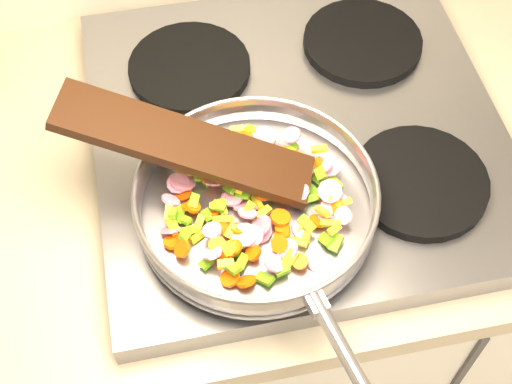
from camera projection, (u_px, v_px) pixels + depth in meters
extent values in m
cube|color=#939399|center=(297.00, 133.00, 1.07)|extent=(0.60, 0.60, 0.04)
cylinder|color=black|center=(221.00, 216.00, 0.95)|extent=(0.19, 0.19, 0.02)
cylinder|color=black|center=(420.00, 182.00, 0.99)|extent=(0.19, 0.19, 0.02)
cylinder|color=black|center=(190.00, 67.00, 1.11)|extent=(0.19, 0.19, 0.02)
cylinder|color=black|center=(363.00, 42.00, 1.14)|extent=(0.19, 0.19, 0.02)
cylinder|color=#9E9EA5|center=(256.00, 209.00, 0.95)|extent=(0.32, 0.32, 0.01)
torus|color=#9E9EA5|center=(256.00, 199.00, 0.93)|extent=(0.35, 0.35, 0.04)
torus|color=#9E9EA5|center=(256.00, 190.00, 0.91)|extent=(0.32, 0.32, 0.01)
cylinder|color=#9E9EA5|center=(352.00, 366.00, 0.79)|extent=(0.06, 0.19, 0.02)
cube|color=#9E9EA5|center=(316.00, 303.00, 0.83)|extent=(0.03, 0.03, 0.02)
cube|color=#5FA617|center=(300.00, 191.00, 0.94)|extent=(0.02, 0.01, 0.01)
cylinder|color=#F05507|center=(280.00, 244.00, 0.89)|extent=(0.03, 0.03, 0.02)
cube|color=#5FA617|center=(238.00, 163.00, 0.98)|extent=(0.03, 0.02, 0.01)
cube|color=#5FA617|center=(243.00, 169.00, 0.96)|extent=(0.02, 0.02, 0.02)
cylinder|color=#F05507|center=(335.00, 206.00, 0.93)|extent=(0.02, 0.03, 0.02)
cube|color=yellow|center=(231.00, 248.00, 0.89)|extent=(0.01, 0.02, 0.01)
cube|color=yellow|center=(298.00, 242.00, 0.91)|extent=(0.03, 0.02, 0.01)
cylinder|color=#F05507|center=(244.00, 139.00, 0.98)|extent=(0.03, 0.03, 0.02)
cube|color=yellow|center=(323.00, 211.00, 0.92)|extent=(0.02, 0.02, 0.01)
cylinder|color=#F05507|center=(282.00, 234.00, 0.91)|extent=(0.03, 0.03, 0.02)
cube|color=#5FA617|center=(184.00, 219.00, 0.92)|extent=(0.02, 0.02, 0.01)
cube|color=yellow|center=(184.00, 168.00, 0.97)|extent=(0.03, 0.03, 0.02)
cylinder|color=#F05507|center=(242.00, 132.00, 0.99)|extent=(0.04, 0.04, 0.03)
cylinder|color=#F05507|center=(300.00, 262.00, 0.88)|extent=(0.03, 0.03, 0.01)
cylinder|color=#C21254|center=(259.00, 192.00, 0.95)|extent=(0.03, 0.03, 0.03)
cylinder|color=#C21254|center=(245.00, 207.00, 0.94)|extent=(0.04, 0.03, 0.03)
cube|color=yellow|center=(240.00, 188.00, 0.94)|extent=(0.02, 0.02, 0.02)
cube|color=yellow|center=(218.00, 204.00, 0.93)|extent=(0.02, 0.02, 0.02)
cylinder|color=#F05507|center=(217.00, 245.00, 0.89)|extent=(0.03, 0.03, 0.01)
cylinder|color=#C21254|center=(331.00, 213.00, 0.93)|extent=(0.03, 0.04, 0.02)
cylinder|color=#F05507|center=(235.00, 247.00, 0.89)|extent=(0.03, 0.03, 0.02)
cylinder|color=#F05507|center=(281.00, 196.00, 0.95)|extent=(0.03, 0.03, 0.02)
cube|color=#5FA617|center=(227.00, 169.00, 0.97)|extent=(0.02, 0.02, 0.01)
cube|color=yellow|center=(222.00, 207.00, 0.93)|extent=(0.01, 0.02, 0.02)
cylinder|color=#F05507|center=(227.00, 248.00, 0.90)|extent=(0.03, 0.02, 0.02)
cylinder|color=#F05507|center=(230.00, 278.00, 0.88)|extent=(0.03, 0.04, 0.02)
cube|color=yellow|center=(257.00, 202.00, 0.94)|extent=(0.01, 0.02, 0.01)
cylinder|color=#F05507|center=(318.00, 221.00, 0.92)|extent=(0.03, 0.03, 0.02)
cube|color=#5FA617|center=(194.00, 201.00, 0.93)|extent=(0.02, 0.02, 0.01)
cylinder|color=#F05507|center=(259.00, 154.00, 0.97)|extent=(0.03, 0.03, 0.01)
cube|color=#5FA617|center=(269.00, 196.00, 0.94)|extent=(0.03, 0.02, 0.02)
cube|color=#5FA617|center=(232.00, 267.00, 0.87)|extent=(0.02, 0.03, 0.01)
cube|color=#5FA617|center=(206.00, 263.00, 0.89)|extent=(0.02, 0.02, 0.01)
cube|color=yellow|center=(307.00, 234.00, 0.91)|extent=(0.02, 0.02, 0.01)
cube|color=#5FA617|center=(282.00, 270.00, 0.88)|extent=(0.02, 0.02, 0.01)
cylinder|color=#C21254|center=(247.00, 213.00, 0.91)|extent=(0.03, 0.03, 0.01)
cube|color=yellow|center=(237.00, 183.00, 0.94)|extent=(0.03, 0.01, 0.02)
cube|color=yellow|center=(325.00, 197.00, 0.94)|extent=(0.02, 0.03, 0.02)
cylinder|color=#F05507|center=(227.00, 228.00, 0.91)|extent=(0.03, 0.03, 0.02)
cylinder|color=#F05507|center=(246.00, 281.00, 0.87)|extent=(0.03, 0.03, 0.02)
cylinder|color=#F05507|center=(282.00, 228.00, 0.91)|extent=(0.02, 0.02, 0.01)
cylinder|color=#F05507|center=(189.00, 206.00, 0.93)|extent=(0.03, 0.03, 0.02)
cube|color=yellow|center=(231.00, 248.00, 0.88)|extent=(0.02, 0.03, 0.02)
cube|color=yellow|center=(220.00, 178.00, 0.97)|extent=(0.02, 0.02, 0.02)
cylinder|color=#C21254|center=(329.00, 207.00, 0.93)|extent=(0.03, 0.03, 0.01)
cylinder|color=#C21254|center=(330.00, 191.00, 0.93)|extent=(0.03, 0.03, 0.02)
cube|color=#5FA617|center=(230.00, 187.00, 0.94)|extent=(0.02, 0.02, 0.02)
cube|color=yellow|center=(225.00, 257.00, 0.90)|extent=(0.02, 0.02, 0.01)
cube|color=#5FA617|center=(219.00, 206.00, 0.93)|extent=(0.02, 0.02, 0.01)
cube|color=#5FA617|center=(253.00, 186.00, 0.96)|extent=(0.01, 0.02, 0.01)
cube|color=yellow|center=(263.00, 162.00, 0.96)|extent=(0.03, 0.02, 0.01)
cylinder|color=#C21254|center=(288.00, 249.00, 0.89)|extent=(0.03, 0.03, 0.03)
cube|color=#5FA617|center=(200.00, 151.00, 0.97)|extent=(0.02, 0.02, 0.01)
cylinder|color=#F05507|center=(231.00, 181.00, 0.94)|extent=(0.03, 0.02, 0.02)
cube|color=#5FA617|center=(176.00, 208.00, 0.93)|extent=(0.02, 0.02, 0.01)
cylinder|color=#F05507|center=(234.00, 151.00, 0.98)|extent=(0.03, 0.03, 0.02)
cube|color=yellow|center=(189.00, 168.00, 0.95)|extent=(0.02, 0.03, 0.01)
cylinder|color=#F05507|center=(208.00, 180.00, 0.95)|extent=(0.02, 0.03, 0.02)
cylinder|color=#C21254|center=(244.00, 235.00, 0.90)|extent=(0.05, 0.05, 0.01)
cube|color=#5FA617|center=(336.00, 243.00, 0.90)|extent=(0.03, 0.03, 0.01)
cylinder|color=#C21254|center=(198.00, 158.00, 0.97)|extent=(0.03, 0.03, 0.02)
cube|color=yellow|center=(199.00, 222.00, 0.92)|extent=(0.02, 0.02, 0.02)
cube|color=#5FA617|center=(185.00, 234.00, 0.90)|extent=(0.02, 0.02, 0.02)
cube|color=yellow|center=(180.00, 165.00, 0.95)|extent=(0.02, 0.02, 0.01)
cube|color=#5FA617|center=(271.00, 159.00, 0.96)|extent=(0.02, 0.02, 0.01)
cylinder|color=#C21254|center=(212.00, 230.00, 0.90)|extent=(0.03, 0.03, 0.01)
cylinder|color=#C21254|center=(203.00, 149.00, 0.98)|extent=(0.04, 0.04, 0.01)
cube|color=yellow|center=(226.00, 264.00, 0.87)|extent=(0.02, 0.01, 0.01)
cube|color=#5FA617|center=(263.00, 175.00, 0.95)|extent=(0.02, 0.02, 0.02)
cube|color=yellow|center=(169.00, 213.00, 0.92)|extent=(0.01, 0.02, 0.01)
cylinder|color=#F05507|center=(250.00, 189.00, 0.95)|extent=(0.03, 0.03, 0.01)
cylinder|color=#C21254|center=(286.00, 196.00, 0.94)|extent=(0.04, 0.04, 0.02)
cylinder|color=#C21254|center=(183.00, 182.00, 0.96)|extent=(0.05, 0.05, 0.01)
cylinder|color=#C21254|center=(214.00, 182.00, 0.95)|extent=(0.04, 0.04, 0.03)
cube|color=yellow|center=(212.00, 163.00, 0.98)|extent=(0.03, 0.02, 0.02)
cylinder|color=#C21254|center=(330.00, 167.00, 0.97)|extent=(0.04, 0.04, 0.01)
cylinder|color=#C21254|center=(295.00, 182.00, 0.96)|extent=(0.04, 0.04, 0.02)
cube|color=#5FA617|center=(271.00, 145.00, 0.99)|extent=(0.02, 0.02, 0.01)
cylinder|color=#F05507|center=(182.00, 248.00, 0.89)|extent=(0.03, 0.03, 0.03)
cube|color=#5FA617|center=(264.00, 279.00, 0.88)|extent=(0.03, 0.03, 0.01)
cube|color=yellow|center=(231.00, 231.00, 0.90)|extent=(0.02, 0.02, 0.01)
cube|color=#5FA617|center=(310.00, 199.00, 0.94)|extent=(0.02, 0.01, 0.01)
cube|color=#5FA617|center=(249.00, 208.00, 0.92)|extent=(0.02, 0.02, 0.01)
cube|color=yellow|center=(239.00, 152.00, 0.98)|extent=(0.02, 0.02, 0.01)
cylinder|color=#C21254|center=(178.00, 183.00, 0.95)|extent=(0.03, 0.03, 0.01)
cube|color=#5FA617|center=(207.00, 215.00, 0.92)|extent=(0.02, 0.02, 0.02)
cylinder|color=#F05507|center=(279.00, 166.00, 0.97)|extent=(0.03, 0.03, 0.02)
cylinder|color=#F05507|center=(320.00, 164.00, 0.96)|extent=(0.02, 0.02, 0.02)
cube|color=#5FA617|center=(301.00, 159.00, 0.98)|extent=(0.02, 0.02, 0.01)
cube|color=#5FA617|center=(241.00, 262.00, 0.89)|extent=(0.02, 0.03, 0.01)
cube|color=#5FA617|center=(267.00, 187.00, 0.94)|extent=(0.03, 0.02, 0.01)
cube|color=#5FA617|center=(179.00, 215.00, 0.93)|extent=(0.02, 0.03, 0.02)
cube|color=yellow|center=(188.00, 230.00, 0.91)|extent=(0.03, 0.02, 0.01)
cube|color=#5FA617|center=(307.00, 223.00, 0.91)|extent=(0.02, 0.03, 0.02)
cylinder|color=#C21254|center=(232.00, 197.00, 0.94)|extent=(0.04, 0.04, 0.01)
cylinder|color=#C21254|center=(273.00, 262.00, 0.87)|extent=(0.04, 0.04, 0.03)
cylinder|color=#C21254|center=(324.00, 166.00, 0.96)|extent=(0.03, 0.03, 0.02)
cylinder|color=#F05507|center=(266.00, 171.00, 0.95)|extent=(0.03, 0.03, 0.03)
cube|color=yellow|center=(237.00, 242.00, 0.91)|extent=(0.03, 0.02, 0.01)
cylinder|color=#F05507|center=(211.00, 149.00, 0.99)|extent=(0.03, 0.03, 0.02)
cylinder|color=#F05507|center=(208.00, 155.00, 0.97)|extent=(0.03, 0.03, 0.03)
cylinder|color=#F05507|center=(238.00, 229.00, 0.90)|extent=(0.03, 0.03, 0.01)
cylinder|color=#C21254|center=(260.00, 227.00, 0.91)|extent=(0.04, 0.05, 0.04)
cube|color=yellow|center=(227.00, 156.00, 0.97)|extent=(0.03, 0.01, 0.01)
cylinder|color=#F05507|center=(263.00, 194.00, 0.94)|extent=(0.02, 0.02, 0.01)
cube|color=#5FA617|center=(321.00, 173.00, 0.95)|extent=(0.02, 0.02, 0.02)
cube|color=yellow|center=(211.00, 175.00, 0.96)|extent=(0.02, 0.02, 0.01)
cube|color=yellow|center=(331.00, 223.00, 0.91)|extent=(0.03, 0.02, 0.02)
cube|color=#5FA617|center=(275.00, 178.00, 0.94)|extent=(0.02, 0.02, 0.02)
cube|color=yellow|center=(301.00, 226.00, 0.91)|extent=(0.02, 0.02, 0.01)
cube|color=yellow|center=(267.00, 150.00, 0.99)|extent=(0.02, 0.02, 0.01)
cube|color=#5FA617|center=(335.00, 184.00, 0.96)|extent=(0.02, 0.02, 0.01)
cube|color=#5FA617|center=(320.00, 178.00, 0.96)|extent=(0.02, 0.02, 0.01)
cylinder|color=#C21254|center=(327.00, 217.00, 0.93)|extent=(0.03, 0.03, 0.01)
cylinder|color=#C21254|center=(260.00, 232.00, 0.92)|extent=(0.04, 0.04, 0.01)
cube|color=yellow|center=(174.00, 227.00, 0.92)|extent=(0.02, 0.03, 0.02)
cube|color=#5FA617|center=(288.00, 152.00, 0.97)|extent=(0.02, 0.02, 0.01)
cube|color=yellow|center=(262.00, 188.00, 0.94)|extent=(0.02, 0.02, 0.02)
cylinder|color=#F05507|center=(174.00, 242.00, 0.91)|extent=(0.04, 0.04, 0.02)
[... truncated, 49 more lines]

